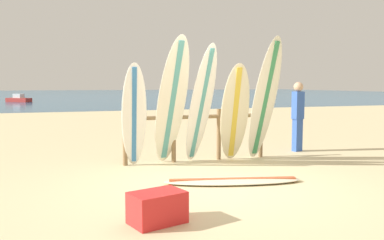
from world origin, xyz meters
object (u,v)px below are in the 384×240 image
object	(u,v)px
cooler_box	(157,208)
surfboard_rack	(197,129)
surfboard_leaning_far_left	(134,116)
small_boat_offshore	(19,99)
surfboard_lying_on_sand	(233,181)
surfboard_leaning_center	(235,113)
surfboard_leaning_left	(172,102)
surfboard_leaning_center_left	(201,105)
beachgoer_standing	(298,113)
surfboard_leaning_center_right	(265,100)

from	to	relation	value
cooler_box	surfboard_rack	bearing A→B (deg)	47.18
surfboard_leaning_far_left	cooler_box	size ratio (longest dim) A/B	3.28
small_boat_offshore	surfboard_rack	bearing A→B (deg)	-78.87
surfboard_lying_on_sand	surfboard_leaning_center	bearing A→B (deg)	64.95
small_boat_offshore	surfboard_leaning_left	bearing A→B (deg)	-80.15
surfboard_leaning_center_left	surfboard_rack	bearing A→B (deg)	83.80
beachgoer_standing	surfboard_leaning_center	bearing A→B (deg)	-159.76
surfboard_lying_on_sand	small_boat_offshore	world-z (taller)	small_boat_offshore
surfboard_leaning_far_left	surfboard_lying_on_sand	world-z (taller)	surfboard_leaning_far_left
small_boat_offshore	surfboard_lying_on_sand	bearing A→B (deg)	-79.61
small_boat_offshore	beachgoer_standing	bearing A→B (deg)	-73.93
surfboard_leaning_center	cooler_box	size ratio (longest dim) A/B	3.31
surfboard_leaning_center_left	surfboard_leaning_far_left	bearing A→B (deg)	175.93
beachgoer_standing	small_boat_offshore	xyz separation A→B (m)	(-8.54, 29.64, -0.63)
surfboard_leaning_center	surfboard_lying_on_sand	size ratio (longest dim) A/B	0.87
surfboard_leaning_left	surfboard_lying_on_sand	world-z (taller)	surfboard_leaning_left
surfboard_leaning_far_left	surfboard_leaning_center	size ratio (longest dim) A/B	0.99
surfboard_leaning_left	small_boat_offshore	bearing A→B (deg)	99.85
small_boat_offshore	surfboard_leaning_center	bearing A→B (deg)	-77.72
surfboard_leaning_center	beachgoer_standing	distance (m)	2.06
surfboard_rack	small_boat_offshore	xyz separation A→B (m)	(-5.91, 30.03, -0.41)
surfboard_leaning_left	surfboard_leaning_center_left	distance (m)	0.59
surfboard_leaning_left	surfboard_leaning_center_left	xyz separation A→B (m)	(0.59, 0.00, -0.06)
surfboard_leaning_left	surfboard_leaning_far_left	bearing A→B (deg)	172.29
small_boat_offshore	cooler_box	distance (m)	33.66
surfboard_rack	surfboard_leaning_center_left	world-z (taller)	surfboard_leaning_center_left
surfboard_lying_on_sand	surfboard_rack	bearing A→B (deg)	88.51
surfboard_leaning_center	surfboard_lying_on_sand	xyz separation A→B (m)	(-0.75, -1.60, -0.96)
surfboard_leaning_center_right	small_boat_offshore	xyz separation A→B (m)	(-7.23, 30.44, -1.00)
surfboard_leaning_center_left	surfboard_lying_on_sand	distance (m)	1.93
surfboard_leaning_center_left	beachgoer_standing	xyz separation A→B (m)	(2.67, 0.76, -0.28)
surfboard_lying_on_sand	surfboard_leaning_far_left	bearing A→B (deg)	127.78
surfboard_leaning_center_right	cooler_box	world-z (taller)	surfboard_leaning_center_right
surfboard_leaning_center_left	surfboard_leaning_center_right	xyz separation A→B (m)	(1.36, -0.04, 0.09)
surfboard_leaning_far_left	surfboard_leaning_center	distance (m)	2.03
surfboard_leaning_far_left	surfboard_leaning_center_right	world-z (taller)	surfboard_leaning_center_right
surfboard_rack	small_boat_offshore	size ratio (longest dim) A/B	1.35
beachgoer_standing	small_boat_offshore	size ratio (longest dim) A/B	0.72
surfboard_leaning_far_left	surfboard_leaning_center_left	distance (m)	1.31
surfboard_leaning_center_left	cooler_box	world-z (taller)	surfboard_leaning_center_left
surfboard_leaning_left	small_boat_offshore	size ratio (longest dim) A/B	1.10
surfboard_rack	cooler_box	xyz separation A→B (m)	(-1.63, -3.36, -0.49)
surfboard_leaning_center	beachgoer_standing	xyz separation A→B (m)	(1.93, 0.71, -0.10)
surfboard_leaning_center	beachgoer_standing	bearing A→B (deg)	20.24
beachgoer_standing	cooler_box	world-z (taller)	beachgoer_standing
surfboard_leaning_center_right	surfboard_lying_on_sand	size ratio (longest dim) A/B	1.10
surfboard_rack	small_boat_offshore	bearing A→B (deg)	101.13
surfboard_leaning_left	surfboard_lying_on_sand	xyz separation A→B (m)	(0.58, -1.55, -1.19)
surfboard_rack	beachgoer_standing	size ratio (longest dim) A/B	1.87
surfboard_leaning_center_left	surfboard_leaning_center_right	size ratio (longest dim) A/B	0.93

